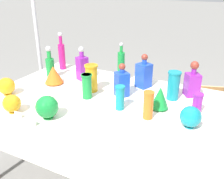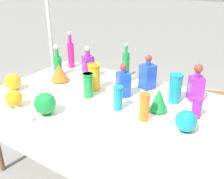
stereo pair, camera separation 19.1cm
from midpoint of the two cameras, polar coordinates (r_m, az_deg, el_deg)
ground_plane at (r=2.40m, az=2.42°, el=-19.19°), size 40.00×40.00×0.00m
display_table at (r=1.95m, az=2.28°, el=-4.36°), size 2.00×1.20×0.76m
tall_bottle_0 at (r=2.69m, az=-7.37°, el=8.30°), size 0.07×0.07×0.39m
tall_bottle_1 at (r=2.26m, az=5.60°, el=5.14°), size 0.06×0.06×0.37m
tall_bottle_2 at (r=2.47m, az=-10.18°, el=5.87°), size 0.08×0.08×0.31m
square_decanter_0 at (r=2.36m, az=-3.19°, el=5.51°), size 0.12×0.12×0.32m
square_decanter_1 at (r=2.08m, az=21.19°, el=0.80°), size 0.14×0.14×0.29m
square_decanter_2 at (r=2.00m, az=5.31°, el=1.40°), size 0.14×0.14×0.28m
square_decanter_3 at (r=2.17m, az=10.65°, el=3.15°), size 0.14×0.14×0.30m
slender_vase_0 at (r=2.10m, az=-1.47°, el=2.91°), size 0.11×0.11×0.23m
slender_vase_1 at (r=1.82m, az=21.73°, el=-3.81°), size 0.07×0.07×0.15m
slender_vase_2 at (r=1.98m, az=17.00°, el=0.37°), size 0.10×0.10×0.23m
slender_vase_3 at (r=1.80m, az=4.44°, el=-1.84°), size 0.07×0.07×0.18m
slender_vase_4 at (r=1.68m, az=10.68°, el=-3.84°), size 0.07×0.07×0.20m
slender_vase_5 at (r=1.99m, az=-2.76°, el=1.11°), size 0.09×0.09×0.20m
fluted_vase_0 at (r=2.33m, az=-9.64°, el=3.82°), size 0.17×0.17×0.16m
fluted_vase_1 at (r=1.82m, az=13.62°, el=-2.34°), size 0.13×0.13×0.18m
round_bowl_0 at (r=1.94m, az=-18.98°, el=-2.04°), size 0.13×0.13×0.14m
round_bowl_1 at (r=1.77m, az=-12.09°, el=-3.24°), size 0.16×0.16×0.16m
round_bowl_2 at (r=1.64m, az=19.82°, el=-6.91°), size 0.14×0.14×0.15m
round_bowl_3 at (r=2.25m, az=-19.51°, el=1.63°), size 0.14×0.14×0.15m
price_tag_left at (r=1.87m, az=-17.96°, el=-4.52°), size 0.06×0.02×0.04m
price_tag_center at (r=1.75m, az=-15.26°, el=-6.38°), size 0.05×0.02×0.04m
price_tag_right at (r=1.44m, az=1.89°, el=-12.69°), size 0.05×0.02×0.04m
cardboard_box_behind_left at (r=3.07m, az=16.28°, el=-5.54°), size 0.45×0.47×0.43m
cardboard_box_behind_right at (r=3.27m, az=23.75°, el=-4.82°), size 0.63×0.57×0.43m
canopy_pole at (r=3.18m, az=-12.04°, el=10.00°), size 0.18×0.18×2.31m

